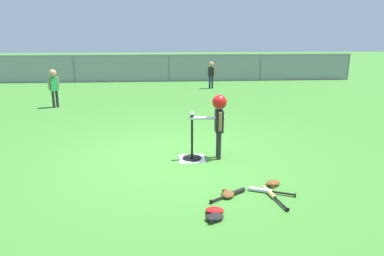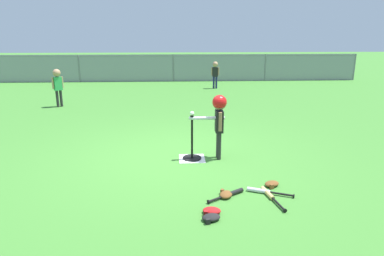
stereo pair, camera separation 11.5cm
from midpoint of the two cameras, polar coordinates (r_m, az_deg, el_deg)
name	(u,v)px [view 1 (the left image)]	position (r m, az deg, el deg)	size (l,w,h in m)	color
ground_plane	(174,158)	(6.11, -3.45, -4.87)	(60.00, 60.00, 0.00)	#3D7A2D
home_plate	(192,158)	(6.06, -0.54, -4.98)	(0.44, 0.44, 0.01)	white
batting_tee	(192,152)	(6.02, -0.55, -3.87)	(0.32, 0.32, 0.77)	black
baseball_on_tee	(192,113)	(5.82, -0.56, 2.40)	(0.07, 0.07, 0.07)	white
batter_child	(219,114)	(5.87, 3.82, 2.34)	(0.63, 0.32, 1.11)	#262626
fielder_deep_center	(211,71)	(13.35, 2.89, 9.23)	(0.30, 0.20, 1.01)	#191E4C
fielder_deep_right	(54,83)	(10.71, -21.93, 6.81)	(0.26, 0.24, 1.09)	#262626
spare_bat_silver	(265,191)	(4.93, 11.18, -9.99)	(0.60, 0.30, 0.06)	silver
spare_bat_wood	(272,195)	(4.84, 12.20, -10.58)	(0.17, 0.66, 0.06)	#DBB266
spare_bat_black	(233,193)	(4.79, 5.95, -10.58)	(0.53, 0.37, 0.06)	black
glove_by_plate	(215,211)	(4.35, 2.93, -13.30)	(0.24, 0.19, 0.07)	#B21919
glove_near_bats	(228,194)	(4.75, 5.17, -10.68)	(0.24, 0.27, 0.07)	brown
glove_tossed_aside	(273,183)	(5.16, 12.44, -8.78)	(0.27, 0.24, 0.07)	brown
glove_outfield_drop	(215,217)	(4.21, 2.89, -14.36)	(0.25, 0.22, 0.07)	black
outfield_fence	(169,67)	(15.26, -4.02, 9.89)	(16.06, 0.06, 1.15)	slate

